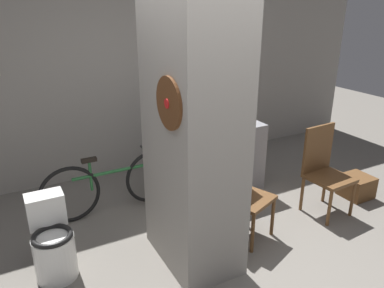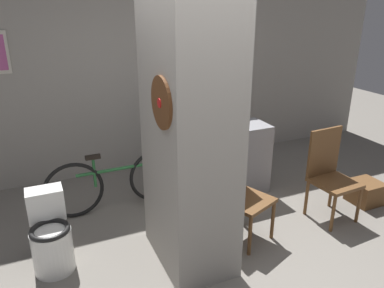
# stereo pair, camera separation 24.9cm
# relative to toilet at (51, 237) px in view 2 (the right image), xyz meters

# --- Properties ---
(ground_plane) EXTENTS (14.00, 14.00, 0.00)m
(ground_plane) POSITION_rel_toilet_xyz_m (1.28, -0.81, -0.30)
(ground_plane) COLOR slate
(wall_back) EXTENTS (8.00, 0.09, 2.60)m
(wall_back) POSITION_rel_toilet_xyz_m (1.28, 1.82, 1.00)
(wall_back) COLOR gray
(wall_back) RESTS_ON ground_plane
(pillar_center) EXTENTS (0.61, 0.91, 2.60)m
(pillar_center) POSITION_rel_toilet_xyz_m (1.18, -0.36, 1.00)
(pillar_center) COLOR gray
(pillar_center) RESTS_ON ground_plane
(counter_shelf) EXTENTS (1.30, 0.44, 0.86)m
(counter_shelf) POSITION_rel_toilet_xyz_m (1.95, 0.60, 0.13)
(counter_shelf) COLOR gray
(counter_shelf) RESTS_ON ground_plane
(toilet) EXTENTS (0.35, 0.51, 0.69)m
(toilet) POSITION_rel_toilet_xyz_m (0.00, 0.00, 0.00)
(toilet) COLOR white
(toilet) RESTS_ON ground_plane
(chair_near_pillar) EXTENTS (0.56, 0.56, 0.98)m
(chair_near_pillar) POSITION_rel_toilet_xyz_m (1.76, -0.25, 0.22)
(chair_near_pillar) COLOR brown
(chair_near_pillar) RESTS_ON ground_plane
(chair_by_doorway) EXTENTS (0.46, 0.46, 0.98)m
(chair_by_doorway) POSITION_rel_toilet_xyz_m (2.85, -0.31, 0.22)
(chair_by_doorway) COLOR brown
(chair_by_doorway) RESTS_ON ground_plane
(bicycle) EXTENTS (1.59, 0.42, 0.70)m
(bicycle) POSITION_rel_toilet_xyz_m (0.77, 0.76, 0.04)
(bicycle) COLOR black
(bicycle) RESTS_ON ground_plane
(bottle_tall) EXTENTS (0.08, 0.08, 0.30)m
(bottle_tall) POSITION_rel_toilet_xyz_m (1.95, 0.53, 0.67)
(bottle_tall) COLOR silver
(bottle_tall) RESTS_ON counter_shelf
(floor_crate) EXTENTS (0.33, 0.33, 0.27)m
(floor_crate) POSITION_rel_toilet_xyz_m (3.48, -0.29, -0.17)
(floor_crate) COLOR brown
(floor_crate) RESTS_ON ground_plane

